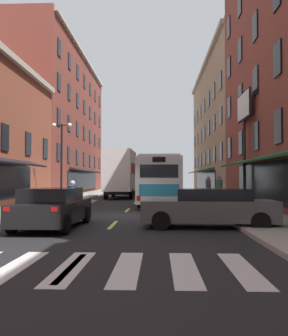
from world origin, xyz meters
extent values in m
cube|color=black|center=(0.00, 0.00, -0.05)|extent=(34.80, 80.00, 0.10)
cube|color=#DBCC4C|center=(0.00, -10.00, 0.00)|extent=(0.14, 2.40, 0.01)
cube|color=#DBCC4C|center=(0.00, -3.50, 0.00)|extent=(0.14, 2.40, 0.01)
cube|color=#DBCC4C|center=(0.00, 3.00, 0.00)|extent=(0.14, 2.40, 0.01)
cube|color=#DBCC4C|center=(0.00, 9.50, 0.00)|extent=(0.14, 2.40, 0.01)
cube|color=#DBCC4C|center=(0.00, 16.00, 0.00)|extent=(0.14, 2.40, 0.01)
cube|color=#DBCC4C|center=(0.00, 22.50, 0.00)|extent=(0.14, 2.40, 0.01)
cube|color=#DBCC4C|center=(0.00, 29.00, 0.00)|extent=(0.14, 2.40, 0.01)
cube|color=#DBCC4C|center=(0.00, 35.50, 0.00)|extent=(0.14, 2.40, 0.01)
cube|color=silver|center=(-1.10, -10.00, 0.00)|extent=(0.50, 2.80, 0.01)
cube|color=silver|center=(0.00, -10.00, 0.00)|extent=(0.50, 2.80, 0.01)
cube|color=silver|center=(1.10, -10.00, 0.00)|extent=(0.50, 2.80, 0.01)
cube|color=silver|center=(2.20, -10.00, 0.00)|extent=(0.50, 2.80, 0.01)
cube|color=silver|center=(3.30, -10.00, 0.00)|extent=(0.50, 2.80, 0.01)
cube|color=#A39E93|center=(-5.90, 0.00, 0.07)|extent=(3.00, 80.00, 0.14)
cube|color=#A39E93|center=(5.90, 0.00, 0.07)|extent=(3.00, 80.00, 0.14)
cube|color=black|center=(-7.36, 3.81, 4.20)|extent=(0.10, 1.00, 1.60)
cube|color=black|center=(-7.36, 7.62, 4.20)|extent=(0.10, 1.00, 1.60)
cube|color=black|center=(-7.36, 11.43, 4.20)|extent=(0.10, 1.00, 1.60)
cube|color=brown|center=(-11.40, 26.67, 8.54)|extent=(8.00, 26.57, 17.08)
cube|color=#B2AD9E|center=(-7.30, 26.67, 16.73)|extent=(0.44, 26.07, 0.40)
cube|color=black|center=(-7.36, 26.67, 1.55)|extent=(0.10, 16.00, 2.10)
cube|color=black|center=(-6.65, 26.67, 2.75)|extent=(1.38, 14.93, 0.44)
cube|color=black|center=(-7.36, 15.24, 4.20)|extent=(0.10, 1.00, 1.60)
cube|color=black|center=(-7.36, 19.05, 4.20)|extent=(0.10, 1.00, 1.60)
cube|color=black|center=(-7.36, 22.86, 4.20)|extent=(0.10, 1.00, 1.60)
cube|color=black|center=(-7.36, 26.67, 4.20)|extent=(0.10, 1.00, 1.60)
cube|color=black|center=(-7.36, 30.48, 4.20)|extent=(0.10, 1.00, 1.60)
cube|color=black|center=(-7.36, 34.29, 4.20)|extent=(0.10, 1.00, 1.60)
cube|color=black|center=(-7.36, 38.10, 4.20)|extent=(0.10, 1.00, 1.60)
cube|color=black|center=(-7.36, 15.24, 7.40)|extent=(0.10, 1.00, 1.60)
cube|color=black|center=(-7.36, 19.05, 7.40)|extent=(0.10, 1.00, 1.60)
cube|color=black|center=(-7.36, 22.86, 7.40)|extent=(0.10, 1.00, 1.60)
cube|color=black|center=(-7.36, 26.67, 7.40)|extent=(0.10, 1.00, 1.60)
cube|color=black|center=(-7.36, 30.48, 7.40)|extent=(0.10, 1.00, 1.60)
cube|color=black|center=(-7.36, 34.29, 7.40)|extent=(0.10, 1.00, 1.60)
cube|color=black|center=(-7.36, 38.10, 7.40)|extent=(0.10, 1.00, 1.60)
cube|color=black|center=(-7.36, 15.24, 10.60)|extent=(0.10, 1.00, 1.60)
cube|color=black|center=(-7.36, 19.05, 10.60)|extent=(0.10, 1.00, 1.60)
cube|color=black|center=(-7.36, 22.86, 10.60)|extent=(0.10, 1.00, 1.60)
cube|color=black|center=(-7.36, 26.67, 10.60)|extent=(0.10, 1.00, 1.60)
cube|color=black|center=(-7.36, 30.48, 10.60)|extent=(0.10, 1.00, 1.60)
cube|color=black|center=(-7.36, 34.29, 10.60)|extent=(0.10, 1.00, 1.60)
cube|color=black|center=(-7.36, 38.10, 10.60)|extent=(0.10, 1.00, 1.60)
cube|color=black|center=(-7.36, 15.24, 13.80)|extent=(0.10, 1.00, 1.60)
cube|color=black|center=(-7.36, 19.05, 13.80)|extent=(0.10, 1.00, 1.60)
cube|color=black|center=(-7.36, 22.86, 13.80)|extent=(0.10, 1.00, 1.60)
cube|color=black|center=(-7.36, 26.67, 13.80)|extent=(0.10, 1.00, 1.60)
cube|color=black|center=(-7.36, 30.48, 13.80)|extent=(0.10, 1.00, 1.60)
cube|color=black|center=(-7.36, 34.29, 13.80)|extent=(0.10, 1.00, 1.60)
cube|color=black|center=(-7.36, 38.10, 13.80)|extent=(0.10, 1.00, 1.60)
cube|color=black|center=(7.36, 0.00, 1.55)|extent=(0.10, 16.00, 2.10)
cube|color=#1E6638|center=(6.65, 0.00, 2.75)|extent=(1.38, 14.93, 0.44)
cube|color=black|center=(7.36, 0.00, 4.20)|extent=(0.10, 1.00, 1.60)
cube|color=black|center=(7.36, 3.81, 4.20)|extent=(0.10, 1.00, 1.60)
cube|color=black|center=(7.36, 7.62, 4.20)|extent=(0.10, 1.00, 1.60)
cube|color=black|center=(7.36, 11.43, 4.20)|extent=(0.10, 1.00, 1.60)
cube|color=black|center=(7.36, 0.00, 7.40)|extent=(0.10, 1.00, 1.60)
cube|color=black|center=(7.36, 3.81, 7.40)|extent=(0.10, 1.00, 1.60)
cube|color=black|center=(7.36, 7.62, 7.40)|extent=(0.10, 1.00, 1.60)
cube|color=black|center=(7.36, 11.43, 7.40)|extent=(0.10, 1.00, 1.60)
cube|color=black|center=(7.36, 3.81, 10.60)|extent=(0.10, 1.00, 1.60)
cube|color=black|center=(7.36, 7.62, 10.60)|extent=(0.10, 1.00, 1.60)
cube|color=black|center=(7.36, 11.43, 10.60)|extent=(0.10, 1.00, 1.60)
cube|color=black|center=(7.36, 7.62, 13.80)|extent=(0.10, 1.00, 1.60)
cube|color=black|center=(7.36, 11.43, 13.80)|extent=(0.10, 1.00, 1.60)
cube|color=#9E8466|center=(11.40, 26.67, 7.86)|extent=(8.00, 26.57, 15.71)
cube|color=#B2AD9E|center=(7.30, 26.67, 15.36)|extent=(0.44, 26.07, 0.40)
cube|color=black|center=(7.36, 26.67, 1.55)|extent=(0.10, 16.00, 2.10)
cube|color=#1E6638|center=(6.65, 26.67, 2.75)|extent=(1.38, 14.93, 0.44)
cube|color=black|center=(7.36, 15.24, 4.20)|extent=(0.10, 1.00, 1.60)
cube|color=black|center=(7.36, 19.05, 4.20)|extent=(0.10, 1.00, 1.60)
cube|color=black|center=(7.36, 22.86, 4.20)|extent=(0.10, 1.00, 1.60)
cube|color=black|center=(7.36, 26.67, 4.20)|extent=(0.10, 1.00, 1.60)
cube|color=black|center=(7.36, 30.48, 4.20)|extent=(0.10, 1.00, 1.60)
cube|color=black|center=(7.36, 34.29, 4.20)|extent=(0.10, 1.00, 1.60)
cube|color=black|center=(7.36, 38.10, 4.20)|extent=(0.10, 1.00, 1.60)
cube|color=black|center=(7.36, 15.24, 7.40)|extent=(0.10, 1.00, 1.60)
cube|color=black|center=(7.36, 19.05, 7.40)|extent=(0.10, 1.00, 1.60)
cube|color=black|center=(7.36, 22.86, 7.40)|extent=(0.10, 1.00, 1.60)
cube|color=black|center=(7.36, 26.67, 7.40)|extent=(0.10, 1.00, 1.60)
cube|color=black|center=(7.36, 30.48, 7.40)|extent=(0.10, 1.00, 1.60)
cube|color=black|center=(7.36, 34.29, 7.40)|extent=(0.10, 1.00, 1.60)
cube|color=black|center=(7.36, 38.10, 7.40)|extent=(0.10, 1.00, 1.60)
cube|color=black|center=(7.36, 15.24, 10.60)|extent=(0.10, 1.00, 1.60)
cube|color=black|center=(7.36, 19.05, 10.60)|extent=(0.10, 1.00, 1.60)
cube|color=black|center=(7.36, 22.86, 10.60)|extent=(0.10, 1.00, 1.60)
cube|color=black|center=(7.36, 26.67, 10.60)|extent=(0.10, 1.00, 1.60)
cube|color=black|center=(7.36, 30.48, 10.60)|extent=(0.10, 1.00, 1.60)
cube|color=black|center=(7.36, 34.29, 10.60)|extent=(0.10, 1.00, 1.60)
cube|color=black|center=(7.36, 38.10, 10.60)|extent=(0.10, 1.00, 1.60)
cylinder|color=black|center=(7.05, 5.38, 2.82)|extent=(0.18, 0.18, 5.35)
cylinder|color=black|center=(7.05, 5.38, 0.26)|extent=(0.40, 0.40, 0.24)
cube|color=black|center=(7.05, 5.38, 6.26)|extent=(0.10, 3.05, 1.69)
cube|color=silver|center=(6.99, 5.38, 6.26)|extent=(0.04, 2.89, 1.53)
cube|color=silver|center=(7.11, 5.38, 6.26)|extent=(0.04, 2.89, 1.53)
cube|color=white|center=(1.86, 7.94, 1.67)|extent=(2.76, 11.59, 2.64)
cube|color=silver|center=(1.86, 7.94, 3.05)|extent=(2.54, 10.38, 0.16)
cube|color=black|center=(1.86, 8.24, 1.86)|extent=(2.76, 9.19, 0.96)
cube|color=#19723F|center=(1.86, 7.94, 0.60)|extent=(2.78, 11.19, 0.36)
cube|color=black|center=(1.96, 13.67, 1.86)|extent=(2.25, 0.16, 1.10)
cube|color=black|center=(1.75, 2.21, 2.15)|extent=(2.05, 0.16, 0.70)
cube|color=teal|center=(1.75, 2.20, 1.14)|extent=(2.15, 0.14, 0.64)
cube|color=black|center=(1.75, 2.20, 2.77)|extent=(0.70, 0.11, 0.28)
cube|color=red|center=(0.66, 2.21, 0.70)|extent=(0.20, 0.08, 0.28)
cube|color=red|center=(2.85, 2.17, 0.70)|extent=(0.20, 0.08, 0.28)
cylinder|color=black|center=(0.75, 11.73, 0.50)|extent=(0.32, 1.01, 1.00)
cylinder|color=black|center=(3.10, 11.69, 0.50)|extent=(0.32, 1.01, 1.00)
cylinder|color=black|center=(0.62, 4.69, 0.50)|extent=(0.32, 1.01, 1.00)
cylinder|color=black|center=(2.97, 4.65, 0.50)|extent=(0.32, 1.01, 1.00)
cube|color=black|center=(-1.57, 18.31, 1.55)|extent=(2.37, 2.13, 2.40)
cube|color=black|center=(-1.54, 19.30, 2.40)|extent=(2.00, 0.16, 0.80)
cube|color=white|center=(-1.69, 14.69, 2.48)|extent=(2.57, 5.26, 3.56)
cube|color=maroon|center=(-0.47, 14.65, 2.66)|extent=(0.16, 3.11, 0.90)
cube|color=black|center=(-1.65, 15.72, 0.55)|extent=(2.12, 6.90, 0.24)
cylinder|color=black|center=(-2.67, 18.15, 0.45)|extent=(0.31, 0.91, 0.90)
cylinder|color=black|center=(-0.48, 18.08, 0.45)|extent=(0.31, 0.91, 0.90)
cylinder|color=black|center=(-2.81, 13.95, 0.45)|extent=(0.31, 0.91, 0.90)
cylinder|color=black|center=(-0.61, 13.88, 0.45)|extent=(0.31, 0.91, 0.90)
cube|color=#515154|center=(3.48, -4.12, 0.61)|extent=(4.76, 2.05, 0.73)
cube|color=black|center=(3.67, -4.13, 1.16)|extent=(2.61, 1.76, 0.44)
cube|color=red|center=(5.74, -4.97, 0.87)|extent=(0.07, 0.20, 0.14)
cube|color=red|center=(5.83, -3.57, 0.87)|extent=(0.07, 0.20, 0.14)
cylinder|color=black|center=(1.80, -4.85, 0.32)|extent=(0.65, 0.26, 0.64)
cylinder|color=black|center=(1.91, -3.19, 0.32)|extent=(0.65, 0.26, 0.64)
cylinder|color=black|center=(5.06, -5.05, 0.32)|extent=(0.65, 0.26, 0.64)
cylinder|color=black|center=(5.16, -3.40, 0.32)|extent=(0.65, 0.26, 0.64)
cube|color=black|center=(-1.99, -4.42, 0.59)|extent=(1.87, 4.42, 0.70)
cube|color=black|center=(-2.00, -4.60, 1.16)|extent=(1.67, 2.40, 0.50)
cube|color=red|center=(-2.75, -6.58, 0.84)|extent=(0.20, 0.06, 0.14)
cube|color=red|center=(-1.32, -6.61, 0.84)|extent=(0.20, 0.06, 0.14)
cylinder|color=black|center=(-2.81, -2.91, 0.32)|extent=(0.23, 0.64, 0.64)
cylinder|color=black|center=(-1.12, -2.94, 0.32)|extent=(0.23, 0.64, 0.64)
cylinder|color=black|center=(-2.86, -5.90, 0.32)|extent=(0.23, 0.64, 0.64)
cylinder|color=black|center=(-1.17, -5.93, 0.32)|extent=(0.23, 0.64, 0.64)
cube|color=silver|center=(-1.37, 24.51, 0.56)|extent=(1.95, 4.33, 0.65)
cube|color=black|center=(-1.38, 24.33, 1.11)|extent=(1.76, 2.35, 0.50)
cube|color=red|center=(-2.17, 22.39, 0.79)|extent=(0.20, 0.06, 0.14)
cube|color=red|center=(-0.65, 22.36, 0.79)|extent=(0.20, 0.06, 0.14)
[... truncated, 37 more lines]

